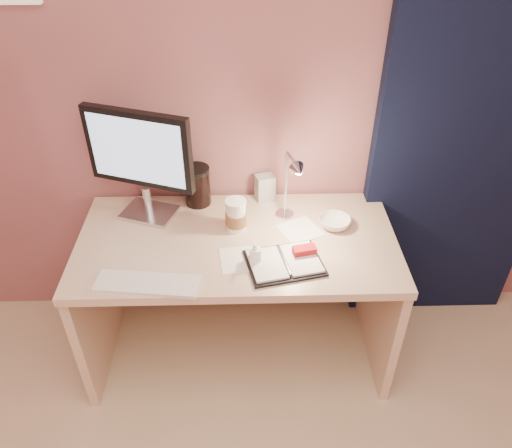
{
  "coord_description": "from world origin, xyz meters",
  "views": [
    {
      "loc": [
        0.04,
        -0.32,
        2.1
      ],
      "look_at": [
        0.08,
        1.33,
        0.85
      ],
      "focal_mm": 35.0,
      "sensor_mm": 36.0,
      "label": 1
    }
  ],
  "objects_px": {
    "keyboard": "(148,284)",
    "planner": "(286,261)",
    "desk": "(238,267)",
    "lotion_bottle": "(255,252)",
    "desk_lamp": "(283,185)",
    "product_box": "(265,187)",
    "coffee_cup": "(236,216)",
    "bowl": "(335,222)",
    "dark_jar": "(197,188)",
    "monitor": "(141,156)"
  },
  "relations": [
    {
      "from": "dark_jar",
      "to": "keyboard",
      "type": "bearing_deg",
      "value": -105.83
    },
    {
      "from": "planner",
      "to": "product_box",
      "type": "bearing_deg",
      "value": 85.82
    },
    {
      "from": "desk",
      "to": "lotion_bottle",
      "type": "bearing_deg",
      "value": -71.01
    },
    {
      "from": "product_box",
      "to": "monitor",
      "type": "bearing_deg",
      "value": 175.07
    },
    {
      "from": "planner",
      "to": "bowl",
      "type": "height_order",
      "value": "planner"
    },
    {
      "from": "desk",
      "to": "bowl",
      "type": "distance_m",
      "value": 0.51
    },
    {
      "from": "planner",
      "to": "desk_lamp",
      "type": "relative_size",
      "value": 0.96
    },
    {
      "from": "desk",
      "to": "coffee_cup",
      "type": "bearing_deg",
      "value": 166.73
    },
    {
      "from": "desk",
      "to": "monitor",
      "type": "xyz_separation_m",
      "value": [
        -0.41,
        0.13,
        0.54
      ]
    },
    {
      "from": "keyboard",
      "to": "product_box",
      "type": "xyz_separation_m",
      "value": [
        0.48,
        0.6,
        0.06
      ]
    },
    {
      "from": "desk",
      "to": "lotion_bottle",
      "type": "distance_m",
      "value": 0.36
    },
    {
      "from": "bowl",
      "to": "product_box",
      "type": "relative_size",
      "value": 1.09
    },
    {
      "from": "desk",
      "to": "desk_lamp",
      "type": "bearing_deg",
      "value": 2.43
    },
    {
      "from": "desk",
      "to": "coffee_cup",
      "type": "xyz_separation_m",
      "value": [
        -0.0,
        0.0,
        0.3
      ]
    },
    {
      "from": "desk",
      "to": "lotion_bottle",
      "type": "height_order",
      "value": "lotion_bottle"
    },
    {
      "from": "monitor",
      "to": "planner",
      "type": "bearing_deg",
      "value": -10.81
    },
    {
      "from": "desk",
      "to": "dark_jar",
      "type": "bearing_deg",
      "value": 130.97
    },
    {
      "from": "lotion_bottle",
      "to": "keyboard",
      "type": "bearing_deg",
      "value": -162.85
    },
    {
      "from": "lotion_bottle",
      "to": "dark_jar",
      "type": "distance_m",
      "value": 0.51
    },
    {
      "from": "desk",
      "to": "desk_lamp",
      "type": "relative_size",
      "value": 3.89
    },
    {
      "from": "keyboard",
      "to": "product_box",
      "type": "relative_size",
      "value": 3.18
    },
    {
      "from": "dark_jar",
      "to": "planner",
      "type": "bearing_deg",
      "value": -49.34
    },
    {
      "from": "coffee_cup",
      "to": "lotion_bottle",
      "type": "height_order",
      "value": "coffee_cup"
    },
    {
      "from": "keyboard",
      "to": "bowl",
      "type": "bearing_deg",
      "value": 31.41
    },
    {
      "from": "desk",
      "to": "product_box",
      "type": "height_order",
      "value": "product_box"
    },
    {
      "from": "product_box",
      "to": "coffee_cup",
      "type": "bearing_deg",
      "value": -136.75
    },
    {
      "from": "monitor",
      "to": "product_box",
      "type": "distance_m",
      "value": 0.61
    },
    {
      "from": "keyboard",
      "to": "lotion_bottle",
      "type": "distance_m",
      "value": 0.45
    },
    {
      "from": "dark_jar",
      "to": "coffee_cup",
      "type": "bearing_deg",
      "value": -49.44
    },
    {
      "from": "monitor",
      "to": "desk_lamp",
      "type": "height_order",
      "value": "monitor"
    },
    {
      "from": "planner",
      "to": "dark_jar",
      "type": "xyz_separation_m",
      "value": [
        -0.39,
        0.45,
        0.07
      ]
    },
    {
      "from": "desk",
      "to": "planner",
      "type": "distance_m",
      "value": 0.39
    },
    {
      "from": "keyboard",
      "to": "planner",
      "type": "relative_size",
      "value": 1.18
    },
    {
      "from": "lotion_bottle",
      "to": "product_box",
      "type": "distance_m",
      "value": 0.47
    },
    {
      "from": "monitor",
      "to": "dark_jar",
      "type": "bearing_deg",
      "value": 42.07
    },
    {
      "from": "desk",
      "to": "lotion_bottle",
      "type": "xyz_separation_m",
      "value": [
        0.08,
        -0.22,
        0.28
      ]
    },
    {
      "from": "lotion_bottle",
      "to": "desk",
      "type": "bearing_deg",
      "value": 108.99
    },
    {
      "from": "planner",
      "to": "keyboard",
      "type": "bearing_deg",
      "value": 179.53
    },
    {
      "from": "desk",
      "to": "monitor",
      "type": "relative_size",
      "value": 2.69
    },
    {
      "from": "dark_jar",
      "to": "desk_lamp",
      "type": "relative_size",
      "value": 0.48
    },
    {
      "from": "coffee_cup",
      "to": "bowl",
      "type": "relative_size",
      "value": 1.09
    },
    {
      "from": "planner",
      "to": "lotion_bottle",
      "type": "relative_size",
      "value": 3.36
    },
    {
      "from": "keyboard",
      "to": "planner",
      "type": "bearing_deg",
      "value": 18.57
    },
    {
      "from": "desk",
      "to": "keyboard",
      "type": "height_order",
      "value": "keyboard"
    },
    {
      "from": "keyboard",
      "to": "dark_jar",
      "type": "distance_m",
      "value": 0.6
    },
    {
      "from": "bowl",
      "to": "product_box",
      "type": "bearing_deg",
      "value": 142.66
    },
    {
      "from": "desk",
      "to": "planner",
      "type": "relative_size",
      "value": 4.05
    },
    {
      "from": "planner",
      "to": "lotion_bottle",
      "type": "distance_m",
      "value": 0.13
    },
    {
      "from": "coffee_cup",
      "to": "dark_jar",
      "type": "distance_m",
      "value": 0.28
    },
    {
      "from": "monitor",
      "to": "bowl",
      "type": "bearing_deg",
      "value": 12.1
    }
  ]
}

